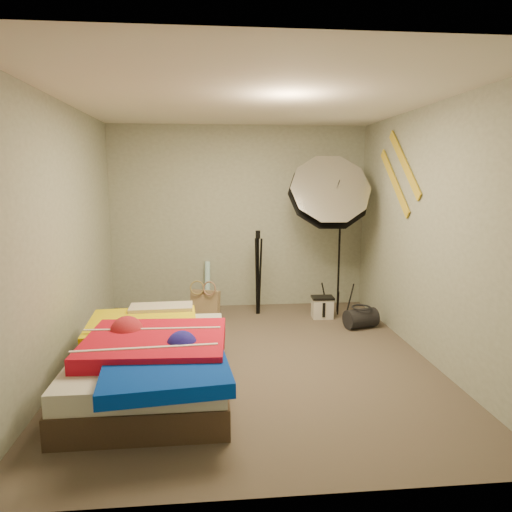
{
  "coord_description": "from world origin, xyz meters",
  "views": [
    {
      "loc": [
        -0.36,
        -4.3,
        1.79
      ],
      "look_at": [
        0.1,
        0.6,
        0.95
      ],
      "focal_mm": 32.0,
      "sensor_mm": 36.0,
      "label": 1
    }
  ],
  "objects": [
    {
      "name": "floor",
      "position": [
        0.0,
        0.0,
        0.0
      ],
      "size": [
        4.0,
        4.0,
        0.0
      ],
      "primitive_type": "plane",
      "color": "brown",
      "rests_on": "ground"
    },
    {
      "name": "ceiling",
      "position": [
        0.0,
        0.0,
        2.5
      ],
      "size": [
        4.0,
        4.0,
        0.0
      ],
      "primitive_type": "plane",
      "rotation": [
        3.14,
        0.0,
        0.0
      ],
      "color": "silver",
      "rests_on": "wall_back"
    },
    {
      "name": "wall_back",
      "position": [
        0.0,
        2.0,
        1.25
      ],
      "size": [
        3.5,
        0.0,
        3.5
      ],
      "primitive_type": "plane",
      "rotation": [
        1.57,
        0.0,
        0.0
      ],
      "color": "#9EA392",
      "rests_on": "floor"
    },
    {
      "name": "wall_front",
      "position": [
        0.0,
        -2.0,
        1.25
      ],
      "size": [
        3.5,
        0.0,
        3.5
      ],
      "primitive_type": "plane",
      "rotation": [
        -1.57,
        0.0,
        0.0
      ],
      "color": "#9EA392",
      "rests_on": "floor"
    },
    {
      "name": "wall_left",
      "position": [
        -1.75,
        0.0,
        1.25
      ],
      "size": [
        0.0,
        4.0,
        4.0
      ],
      "primitive_type": "plane",
      "rotation": [
        1.57,
        0.0,
        1.57
      ],
      "color": "#9EA392",
      "rests_on": "floor"
    },
    {
      "name": "wall_right",
      "position": [
        1.75,
        0.0,
        1.25
      ],
      "size": [
        0.0,
        4.0,
        4.0
      ],
      "primitive_type": "plane",
      "rotation": [
        1.57,
        0.0,
        -1.57
      ],
      "color": "#9EA392",
      "rests_on": "floor"
    },
    {
      "name": "tote_bag",
      "position": [
        -0.48,
        1.4,
        0.19
      ],
      "size": [
        0.41,
        0.28,
        0.38
      ],
      "primitive_type": "cube",
      "rotation": [
        -0.14,
        0.0,
        -0.35
      ],
      "color": "tan",
      "rests_on": "floor"
    },
    {
      "name": "wrapping_roll",
      "position": [
        -0.46,
        1.9,
        0.33
      ],
      "size": [
        0.09,
        0.19,
        0.66
      ],
      "primitive_type": "cylinder",
      "rotation": [
        -0.17,
        0.0,
        -0.09
      ],
      "color": "#5EC0D8",
      "rests_on": "floor"
    },
    {
      "name": "camera_case",
      "position": [
        1.03,
        1.3,
        0.13
      ],
      "size": [
        0.27,
        0.19,
        0.26
      ],
      "primitive_type": "cube",
      "rotation": [
        0.0,
        0.0,
        -0.03
      ],
      "color": "beige",
      "rests_on": "floor"
    },
    {
      "name": "duffel_bag",
      "position": [
        1.4,
        0.87,
        0.12
      ],
      "size": [
        0.43,
        0.33,
        0.23
      ],
      "primitive_type": "cylinder",
      "rotation": [
        0.0,
        1.57,
        0.28
      ],
      "color": "black",
      "rests_on": "floor"
    },
    {
      "name": "wall_stripe_upper",
      "position": [
        1.73,
        0.6,
        1.95
      ],
      "size": [
        0.02,
        0.91,
        0.78
      ],
      "primitive_type": "cube",
      "rotation": [
        0.7,
        0.0,
        0.0
      ],
      "color": "gold",
      "rests_on": "wall_right"
    },
    {
      "name": "wall_stripe_lower",
      "position": [
        1.73,
        0.85,
        1.75
      ],
      "size": [
        0.02,
        0.91,
        0.78
      ],
      "primitive_type": "cube",
      "rotation": [
        0.7,
        0.0,
        0.0
      ],
      "color": "gold",
      "rests_on": "wall_right"
    },
    {
      "name": "bed",
      "position": [
        -0.89,
        -0.55,
        0.26
      ],
      "size": [
        1.32,
        1.98,
        0.53
      ],
      "color": "#402F23",
      "rests_on": "floor"
    },
    {
      "name": "photo_umbrella",
      "position": [
        1.11,
        1.42,
        1.58
      ],
      "size": [
        1.32,
        1.01,
        2.2
      ],
      "color": "black",
      "rests_on": "floor"
    },
    {
      "name": "camera_tripod",
      "position": [
        0.22,
        1.56,
        0.64
      ],
      "size": [
        0.07,
        0.07,
        1.12
      ],
      "color": "black",
      "rests_on": "floor"
    }
  ]
}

